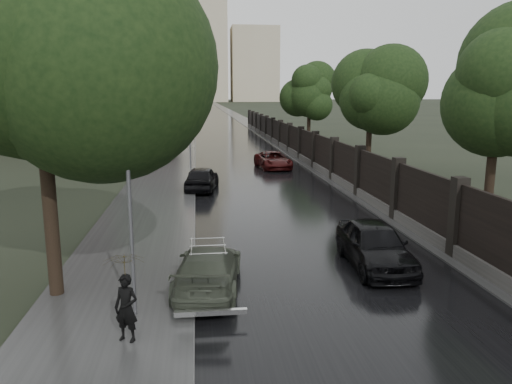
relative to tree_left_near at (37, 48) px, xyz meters
name	(u,v)px	position (x,y,z in m)	size (l,w,h in m)	color
ground	(373,337)	(7.60, -3.00, -6.42)	(800.00, 800.00, 0.00)	black
road	(206,107)	(7.60, 187.00, -6.41)	(8.00, 420.00, 0.02)	black
sidewalk_left	(190,106)	(1.60, 187.00, -6.34)	(4.00, 420.00, 0.16)	#2D2D2D
verge_right	(220,106)	(13.10, 187.00, -6.38)	(3.00, 420.00, 0.08)	#2D2D2D
fence_right	(296,145)	(12.20, 29.01, -5.41)	(0.45, 75.72, 2.70)	#383533
tree_left_near	(37,48)	(0.00, 0.00, 0.00)	(5.44, 5.44, 9.16)	black
tree_left_far	(141,94)	(-0.40, 27.00, -1.18)	(4.25, 4.25, 7.39)	black
tree_right_a	(497,104)	(15.10, 5.00, -1.47)	(4.08, 4.08, 7.01)	black
tree_right_b	(371,99)	(15.10, 19.00, -1.47)	(4.08, 4.08, 7.01)	black
tree_right_c	(309,97)	(15.10, 37.00, -1.47)	(4.08, 4.08, 7.01)	black
lamp_post	(130,212)	(2.20, -1.50, -3.75)	(0.25, 0.12, 5.11)	#59595E
traffic_light	(190,136)	(3.30, 21.99, -4.02)	(0.16, 0.32, 4.00)	#59595E
brick_building	(72,52)	(-10.40, 49.00, 3.58)	(24.00, 18.00, 20.00)	black
stalinist_tower	(201,36)	(7.60, 297.00, 31.97)	(92.00, 30.00, 159.00)	tan
volga_sedan	(208,268)	(4.00, 0.20, -5.81)	(1.70, 4.19, 1.22)	#3E4537
hatchback_left	(202,178)	(4.00, 14.62, -5.73)	(1.63, 4.05, 1.38)	black
car_right_near	(375,245)	(9.20, 1.41, -5.70)	(1.71, 4.25, 1.45)	black
car_right_far	(273,160)	(9.20, 22.25, -5.80)	(2.04, 4.42, 1.23)	#340B0B
pedestrian_umbrella	(124,272)	(2.20, -2.83, -4.72)	(1.14, 1.15, 2.31)	black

